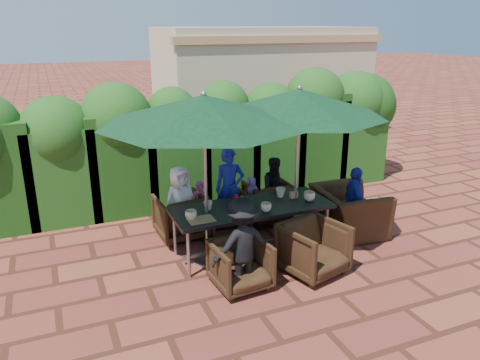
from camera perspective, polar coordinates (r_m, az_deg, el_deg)
name	(u,v)px	position (r m, az deg, el deg)	size (l,w,h in m)	color
ground	(247,248)	(7.30, 0.91, -8.25)	(80.00, 80.00, 0.00)	brown
dining_table	(252,211)	(6.89, 1.42, -3.76)	(2.36, 0.90, 0.75)	black
umbrella_left	(204,110)	(6.22, -4.42, 8.53)	(2.82, 2.82, 2.46)	gray
umbrella_right	(299,103)	(6.85, 7.22, 9.35)	(2.53, 2.53, 2.46)	gray
chair_far_left	(181,214)	(7.58, -7.25, -4.15)	(0.75, 0.70, 0.77)	black
chair_far_mid	(227,210)	(7.76, -1.62, -3.72)	(0.69, 0.64, 0.71)	black
chair_far_right	(268,199)	(8.21, 3.43, -2.30)	(0.73, 0.68, 0.75)	black
chair_near_left	(241,263)	(6.14, 0.08, -10.03)	(0.69, 0.64, 0.71)	black
chair_near_right	(314,246)	(6.53, 8.98, -7.98)	(0.78, 0.73, 0.80)	black
chair_end_right	(349,204)	(7.84, 13.19, -2.87)	(1.13, 0.74, 0.99)	black
adult_far_left	(181,202)	(7.48, -7.25, -2.74)	(0.59, 0.35, 1.19)	white
adult_far_mid	(230,188)	(7.78, -1.26, -1.04)	(0.49, 0.40, 1.36)	#1E28A5
adult_far_right	(275,189)	(8.11, 4.35, -1.14)	(0.54, 0.33, 1.13)	black
adult_near_left	(242,245)	(5.98, 0.22, -7.90)	(0.80, 0.37, 1.25)	black
adult_end_right	(354,202)	(7.70, 13.74, -2.63)	(0.68, 0.34, 1.15)	#1E28A5
child_left	(201,207)	(7.73, -4.79, -3.24)	(0.31, 0.25, 0.86)	#C9468D
child_right	(253,201)	(7.96, 1.56, -2.56)	(0.31, 0.25, 0.85)	#8555B9
pedestrian_a	(235,126)	(11.32, -0.60, 6.57)	(1.76, 0.63, 1.89)	#238232
pedestrian_b	(267,127)	(11.72, 3.34, 6.48)	(0.82, 0.50, 1.70)	#C9468D
pedestrian_c	(302,126)	(12.27, 7.57, 6.52)	(0.99, 0.45, 1.54)	gray
cup_a	(191,215)	(6.41, -6.00, -4.26)	(0.16, 0.16, 0.13)	beige
cup_b	(208,205)	(6.72, -3.91, -3.12)	(0.13, 0.13, 0.13)	beige
cup_c	(266,207)	(6.66, 3.20, -3.32)	(0.16, 0.16, 0.12)	beige
cup_d	(280,192)	(7.23, 4.96, -1.52)	(0.15, 0.15, 0.14)	beige
cup_e	(309,196)	(7.12, 8.46, -1.97)	(0.18, 0.18, 0.14)	beige
ketchup_bottle	(236,200)	(6.84, -0.45, -2.48)	(0.04, 0.04, 0.17)	#B20C0A
sauce_bottle	(242,201)	(6.80, 0.24, -2.60)	(0.04, 0.04, 0.17)	#4C230C
serving_tray	(201,220)	(6.39, -4.76, -4.85)	(0.35, 0.25, 0.02)	#AA8152
number_block_left	(236,204)	(6.78, -0.50, -2.99)	(0.12, 0.06, 0.10)	tan
number_block_right	(294,195)	(7.21, 6.57, -1.80)	(0.12, 0.06, 0.10)	tan
hedge_wall	(196,133)	(8.89, -5.44, 5.69)	(9.10, 1.60, 2.47)	#173B10
building	(261,82)	(14.43, 2.59, 11.80)	(6.20, 3.08, 3.20)	#BFB18E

